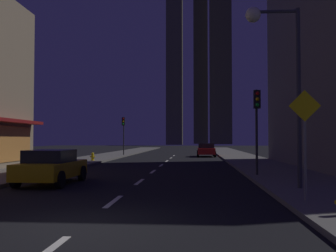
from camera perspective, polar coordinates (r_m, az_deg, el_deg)
ground_plane at (r=40.15m, az=0.71°, el=-4.79°), size 78.00×136.00×0.10m
sidewalk_right at (r=40.32m, az=10.72°, el=-4.57°), size 4.00×76.00×0.15m
sidewalk_left at (r=41.18m, az=-9.09°, el=-4.52°), size 4.00×76.00×0.15m
lane_marking_center at (r=24.43m, az=-1.61°, el=-6.46°), size 0.16×38.60×0.01m
skyscraper_distant_tall at (r=128.80m, az=1.02°, el=11.42°), size 5.33×7.54×63.61m
skyscraper_distant_mid at (r=152.34m, az=5.00°, el=9.60°), size 5.61×6.47×65.06m
skyscraper_distant_short at (r=145.09m, az=8.01°, el=13.07°), size 7.97×6.09×79.19m
skyscraper_distant_slender at (r=132.91m, az=18.87°, el=9.96°), size 7.62×5.83×58.43m
car_parked_near at (r=16.58m, az=-17.42°, el=-5.94°), size 1.98×4.24×1.45m
car_parked_far at (r=40.30m, az=5.86°, el=-3.65°), size 1.98×4.24×1.45m
fire_hydrant_far_left at (r=31.02m, az=-11.47°, el=-4.64°), size 0.42×0.30×0.65m
traffic_light_near_right at (r=18.81m, az=13.46°, el=1.98°), size 0.32×0.48×4.20m
traffic_light_far_left at (r=41.51m, az=-6.83°, el=-0.21°), size 0.32×0.48×4.20m
street_lamp_right at (r=14.30m, az=16.08°, el=10.85°), size 1.96×0.56×6.58m
pedestrian_crossing_sign at (r=11.28m, az=20.23°, el=-1.31°), size 0.91×0.08×3.15m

